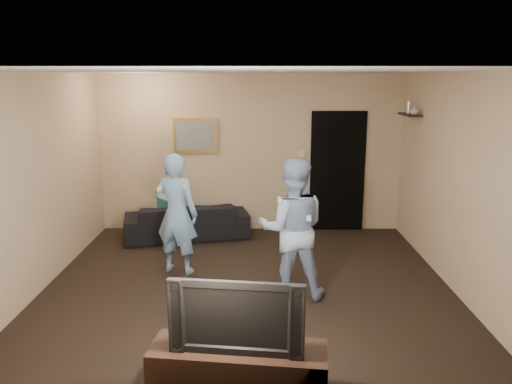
{
  "coord_description": "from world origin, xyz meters",
  "views": [
    {
      "loc": [
        0.13,
        -5.7,
        2.53
      ],
      "look_at": [
        0.1,
        0.3,
        1.15
      ],
      "focal_mm": 35.0,
      "sensor_mm": 36.0,
      "label": 1
    }
  ],
  "objects_px": {
    "sofa": "(187,220)",
    "television": "(238,313)",
    "tv_console": "(239,376)",
    "wii_player_left": "(176,214)",
    "wii_player_right": "(292,229)"
  },
  "relations": [
    {
      "from": "sofa",
      "to": "television",
      "type": "bearing_deg",
      "value": 90.71
    },
    {
      "from": "tv_console",
      "to": "wii_player_left",
      "type": "distance_m",
      "value": 2.98
    },
    {
      "from": "sofa",
      "to": "wii_player_right",
      "type": "bearing_deg",
      "value": 112.64
    },
    {
      "from": "tv_console",
      "to": "wii_player_right",
      "type": "distance_m",
      "value": 2.18
    },
    {
      "from": "sofa",
      "to": "wii_player_left",
      "type": "bearing_deg",
      "value": 80.76
    },
    {
      "from": "wii_player_left",
      "to": "television",
      "type": "bearing_deg",
      "value": -71.83
    },
    {
      "from": "television",
      "to": "wii_player_left",
      "type": "distance_m",
      "value": 2.92
    },
    {
      "from": "sofa",
      "to": "wii_player_left",
      "type": "xyz_separation_m",
      "value": [
        0.08,
        -1.44,
        0.51
      ]
    },
    {
      "from": "sofa",
      "to": "wii_player_right",
      "type": "distance_m",
      "value": 2.73
    },
    {
      "from": "tv_console",
      "to": "wii_player_left",
      "type": "bearing_deg",
      "value": 114.92
    },
    {
      "from": "tv_console",
      "to": "wii_player_left",
      "type": "height_order",
      "value": "wii_player_left"
    },
    {
      "from": "tv_console",
      "to": "television",
      "type": "distance_m",
      "value": 0.54
    },
    {
      "from": "tv_console",
      "to": "television",
      "type": "bearing_deg",
      "value": 0.0
    },
    {
      "from": "television",
      "to": "wii_player_left",
      "type": "bearing_deg",
      "value": 114.92
    },
    {
      "from": "wii_player_right",
      "to": "wii_player_left",
      "type": "bearing_deg",
      "value": 152.96
    }
  ]
}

